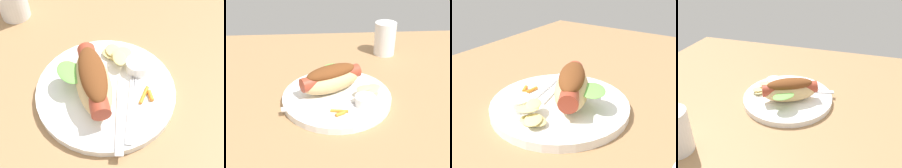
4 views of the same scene
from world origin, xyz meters
TOP-DOWN VIEW (x-y plane):
  - ground_plane at (0.00, 0.00)cm, footprint 120.00×90.00cm
  - plate at (3.60, -1.90)cm, footprint 25.91×25.91cm
  - hot_dog at (2.38, 0.55)cm, footprint 16.18×13.78cm
  - sauce_ramekin at (9.70, -6.62)cm, footprint 4.61×4.61cm
  - fork at (0.25, -7.48)cm, footprint 14.73×3.45cm
  - knife at (-1.28, -5.90)cm, footprint 15.73×4.72cm
  - chips_pile at (11.57, -1.98)cm, footprint 7.26×7.07cm
  - carrot_garnish at (3.78, -9.61)cm, footprint 3.97×2.60cm

SIDE VIEW (x-z plane):
  - ground_plane at x=0.00cm, z-range -1.80..0.00cm
  - plate at x=3.60cm, z-range 0.00..1.60cm
  - knife at x=-1.28cm, z-range 1.60..1.96cm
  - fork at x=0.25cm, z-range 1.60..2.00cm
  - carrot_garnish at x=3.78cm, z-range 1.56..2.36cm
  - sauce_ramekin at x=9.70cm, z-range 1.60..3.83cm
  - chips_pile at x=11.57cm, z-range 1.59..4.06cm
  - hot_dog at x=2.38cm, z-range 1.68..8.36cm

